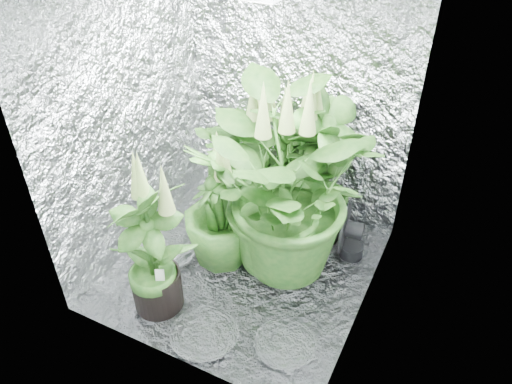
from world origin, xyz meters
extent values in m
plane|color=silver|center=(0.00, 0.00, 0.00)|extent=(1.60, 1.60, 0.00)
cube|color=silver|center=(0.00, 0.80, 1.00)|extent=(1.60, 0.02, 2.00)
cube|color=silver|center=(0.00, -0.80, 1.00)|extent=(1.60, 0.02, 2.00)
cube|color=silver|center=(-0.80, 0.00, 1.00)|extent=(0.02, 1.60, 2.00)
cube|color=silver|center=(0.80, 0.00, 1.00)|extent=(0.02, 1.60, 2.00)
cylinder|color=black|center=(-0.14, 0.60, 0.14)|extent=(0.32, 0.32, 0.28)
cylinder|color=#422F15|center=(-0.14, 0.60, 0.27)|extent=(0.29, 0.29, 0.03)
imported|color=#144313|center=(-0.14, 0.60, 0.54)|extent=(1.21, 1.21, 1.01)
cone|color=olive|center=(-0.14, 0.60, 0.98)|extent=(0.10, 0.10, 0.28)
cylinder|color=black|center=(0.33, 0.53, 0.13)|extent=(0.30, 0.30, 0.27)
cylinder|color=#422F15|center=(0.33, 0.53, 0.25)|extent=(0.28, 0.28, 0.03)
imported|color=#144313|center=(0.33, 0.53, 0.60)|extent=(0.77, 0.77, 1.13)
cone|color=olive|center=(0.33, 0.53, 1.10)|extent=(0.10, 0.10, 0.27)
cylinder|color=black|center=(0.12, 0.64, 0.13)|extent=(0.28, 0.28, 0.25)
cylinder|color=#422F15|center=(0.12, 0.64, 0.24)|extent=(0.26, 0.26, 0.03)
imported|color=#144313|center=(0.12, 0.64, 0.51)|extent=(0.66, 0.66, 0.97)
cone|color=olive|center=(0.12, 0.64, 0.94)|extent=(0.09, 0.09, 0.25)
cylinder|color=black|center=(-0.17, 0.00, 0.12)|extent=(0.26, 0.26, 0.24)
cylinder|color=#422F15|center=(-0.17, 0.00, 0.22)|extent=(0.24, 0.24, 0.03)
imported|color=#144313|center=(-0.17, 0.00, 0.46)|extent=(0.64, 0.64, 0.86)
cone|color=olive|center=(-0.17, 0.00, 0.83)|extent=(0.08, 0.08, 0.24)
cylinder|color=black|center=(0.20, 0.10, 0.14)|extent=(0.31, 0.31, 0.28)
cylinder|color=#422F15|center=(0.20, 0.10, 0.26)|extent=(0.29, 0.29, 0.03)
imported|color=#144313|center=(0.20, 0.10, 0.63)|extent=(1.11, 1.11, 1.19)
cone|color=olive|center=(0.20, 0.10, 1.16)|extent=(0.10, 0.10, 0.28)
cylinder|color=black|center=(-0.32, -0.51, 0.13)|extent=(0.30, 0.30, 0.27)
cylinder|color=#422F15|center=(-0.32, -0.51, 0.25)|extent=(0.27, 0.27, 0.03)
imported|color=#144313|center=(-0.32, -0.51, 0.49)|extent=(0.62, 0.62, 0.92)
cone|color=olive|center=(-0.32, -0.51, 0.89)|extent=(0.10, 0.10, 0.27)
cylinder|color=black|center=(0.61, 0.43, 0.05)|extent=(0.16, 0.16, 0.09)
cylinder|color=black|center=(0.61, 0.43, 0.23)|extent=(0.13, 0.13, 0.11)
cylinder|color=#4C4C51|center=(0.54, 0.42, 0.23)|extent=(0.05, 0.34, 0.34)
torus|color=#4C4C51|center=(0.54, 0.42, 0.23)|extent=(0.05, 0.36, 0.36)
cube|color=white|center=(-0.26, -0.54, 0.30)|extent=(0.06, 0.05, 0.09)
camera|label=1|loc=(1.14, -2.11, 2.40)|focal=35.00mm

